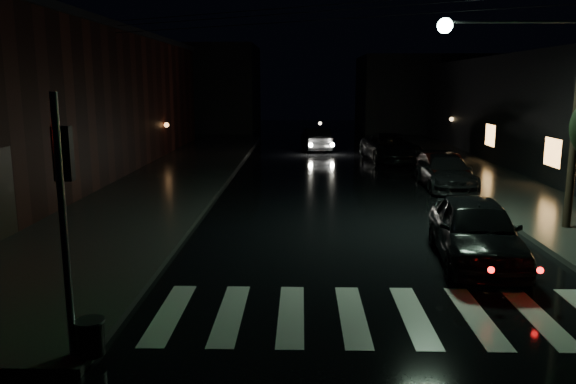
# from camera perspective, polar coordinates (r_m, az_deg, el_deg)

# --- Properties ---
(ground) EXTENTS (120.00, 120.00, 0.00)m
(ground) POSITION_cam_1_polar(r_m,az_deg,el_deg) (10.91, -6.22, -13.27)
(ground) COLOR black
(ground) RESTS_ON ground
(sidewalk_left) EXTENTS (6.00, 44.00, 0.15)m
(sidewalk_left) POSITION_cam_1_polar(r_m,az_deg,el_deg) (25.08, -13.38, 0.59)
(sidewalk_left) COLOR #282826
(sidewalk_left) RESTS_ON ground
(sidewalk_right) EXTENTS (4.00, 44.00, 0.15)m
(sidewalk_right) POSITION_cam_1_polar(r_m,az_deg,el_deg) (25.74, 20.93, 0.42)
(sidewalk_right) COLOR #282826
(sidewalk_right) RESTS_ON ground
(building_left) EXTENTS (10.00, 36.00, 7.00)m
(building_left) POSITION_cam_1_polar(r_m,az_deg,el_deg) (29.13, -26.23, 7.96)
(building_left) COLOR black
(building_left) RESTS_ON ground
(building_far_left) EXTENTS (14.00, 10.00, 8.00)m
(building_far_left) POSITION_cam_1_polar(r_m,az_deg,el_deg) (56.03, -10.49, 10.32)
(building_far_left) COLOR black
(building_far_left) RESTS_ON ground
(building_far_right) EXTENTS (14.00, 10.00, 7.00)m
(building_far_right) POSITION_cam_1_polar(r_m,az_deg,el_deg) (56.29, 14.57, 9.65)
(building_far_right) COLOR black
(building_far_right) RESTS_ON ground
(crosswalk) EXTENTS (9.00, 3.00, 0.01)m
(crosswalk) POSITION_cam_1_polar(r_m,az_deg,el_deg) (11.39, 9.63, -12.25)
(crosswalk) COLOR beige
(crosswalk) RESTS_ON ground
(signal_pole_corner) EXTENTS (0.68, 0.61, 4.20)m
(signal_pole_corner) POSITION_cam_1_polar(r_m,az_deg,el_deg) (9.57, -20.55, -7.56)
(signal_pole_corner) COLOR slate
(signal_pole_corner) RESTS_ON ground
(utility_pole) EXTENTS (4.92, 0.44, 8.00)m
(utility_pole) POSITION_cam_1_polar(r_m,az_deg,el_deg) (18.42, 25.67, 10.32)
(utility_pole) COLOR black
(utility_pole) RESTS_ON ground
(parked_car_a) EXTENTS (2.40, 4.98, 1.64)m
(parked_car_a) POSITION_cam_1_polar(r_m,az_deg,el_deg) (14.98, 18.52, -3.70)
(parked_car_a) COLOR black
(parked_car_a) RESTS_ON ground
(parked_car_b) EXTENTS (1.55, 4.32, 1.42)m
(parked_car_b) POSITION_cam_1_polar(r_m,az_deg,el_deg) (25.69, 15.39, 2.17)
(parked_car_b) COLOR black
(parked_car_b) RESTS_ON ground
(parked_car_c) EXTENTS (2.07, 4.95, 1.43)m
(parked_car_c) POSITION_cam_1_polar(r_m,az_deg,el_deg) (25.19, 15.67, 2.00)
(parked_car_c) COLOR black
(parked_car_c) RESTS_ON ground
(parked_car_d) EXTENTS (3.21, 6.00, 1.60)m
(parked_car_d) POSITION_cam_1_polar(r_m,az_deg,el_deg) (33.21, 10.40, 4.46)
(parked_car_d) COLOR black
(parked_car_d) RESTS_ON ground
(oncoming_car) EXTENTS (2.10, 4.73, 1.51)m
(oncoming_car) POSITION_cam_1_polar(r_m,az_deg,el_deg) (38.14, 2.85, 5.38)
(oncoming_car) COLOR black
(oncoming_car) RESTS_ON ground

